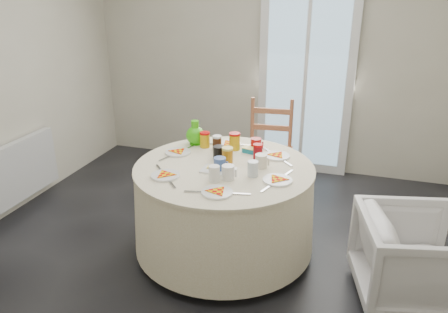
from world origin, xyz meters
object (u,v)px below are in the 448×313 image
(wooden_chair, at_px, (268,154))
(armchair, at_px, (414,248))
(table, at_px, (224,208))
(radiator, at_px, (16,172))
(green_pitcher, at_px, (195,127))

(wooden_chair, height_order, armchair, wooden_chair)
(table, bearing_deg, radiator, 178.45)
(radiator, distance_m, armchair, 3.36)
(wooden_chair, xyz_separation_m, armchair, (1.22, -1.15, -0.08))
(radiator, relative_size, table, 0.73)
(table, distance_m, armchair, 1.36)
(wooden_chair, bearing_deg, radiator, -162.03)
(radiator, xyz_separation_m, table, (2.01, -0.05, -0.01))
(table, xyz_separation_m, wooden_chair, (0.13, 0.98, 0.09))
(radiator, bearing_deg, wooden_chair, 23.46)
(armchair, bearing_deg, wooden_chair, 33.40)
(radiator, height_order, armchair, armchair)
(wooden_chair, height_order, green_pitcher, green_pitcher)
(wooden_chair, relative_size, armchair, 1.42)
(table, height_order, armchair, armchair)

